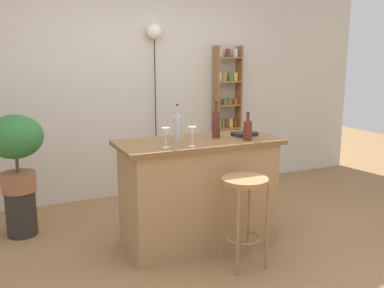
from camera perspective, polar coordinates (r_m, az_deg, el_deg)
The scene contains 14 objects.
ground at distance 3.80m, azimuth 2.85°, elevation -14.55°, with size 12.00×12.00×0.00m, color olive.
back_wall at distance 5.22m, azimuth -6.97°, elevation 8.54°, with size 6.40×0.10×2.80m, color beige.
kitchen_counter at distance 3.87m, azimuth 0.87°, elevation -6.37°, with size 1.44×0.64×0.95m.
bar_stool at distance 3.45m, azimuth 7.00°, elevation -7.44°, with size 0.37×0.37×0.74m.
spice_shelf at distance 5.58m, azimuth 4.69°, elevation 3.79°, with size 0.36×0.16×1.81m.
plant_stool at distance 4.41m, azimuth -21.82°, elevation -8.55°, with size 0.28×0.28×0.43m, color #2D2823.
potted_plant at distance 4.24m, azimuth -22.50°, elevation -0.00°, with size 0.51×0.46×0.72m.
bottle_vinegar at distance 3.85m, azimuth 3.23°, elevation 2.71°, with size 0.07×0.07×0.34m.
bottle_spirits_clear at distance 3.66m, azimuth -1.97°, elevation 2.19°, with size 0.07×0.07×0.33m.
bottle_soda_blue at distance 3.76m, azimuth 7.43°, elevation 1.92°, with size 0.08×0.08×0.25m.
wine_glass_left at distance 3.43m, azimuth -3.53°, elevation 1.43°, with size 0.07×0.07×0.16m.
wine_glass_center at distance 3.47m, azimuth 0.02°, elevation 1.57°, with size 0.07×0.07×0.16m.
cookbook at distance 3.97m, azimuth 7.02°, elevation 1.34°, with size 0.21×0.15×0.04m, color black.
pendant_globe_light at distance 5.17m, azimuth -5.06°, elevation 14.28°, with size 0.18×0.18×2.05m.
Camera 1 is at (-1.58, -3.02, 1.68)m, focal length 39.97 mm.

